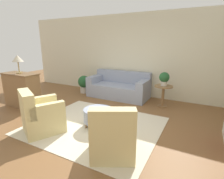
# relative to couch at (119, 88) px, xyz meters

# --- Properties ---
(ground_plane) EXTENTS (16.00, 16.00, 0.00)m
(ground_plane) POSITION_rel_couch_xyz_m (0.49, -2.26, -0.32)
(ground_plane) COLOR brown
(wall_back) EXTENTS (9.47, 0.12, 2.80)m
(wall_back) POSITION_rel_couch_xyz_m (0.49, 0.54, 1.08)
(wall_back) COLOR beige
(wall_back) RESTS_ON ground_plane
(rug) EXTENTS (2.86, 2.44, 0.01)m
(rug) POSITION_rel_couch_xyz_m (0.49, -2.26, -0.32)
(rug) COLOR beige
(rug) RESTS_ON ground_plane
(couch) EXTENTS (2.06, 0.93, 0.87)m
(couch) POSITION_rel_couch_xyz_m (0.00, 0.00, 0.00)
(couch) COLOR #8E99B2
(couch) RESTS_ON ground_plane
(armchair_left) EXTENTS (0.97, 1.00, 0.91)m
(armchair_left) POSITION_rel_couch_xyz_m (-0.37, -3.01, 0.04)
(armchair_left) COLOR beige
(armchair_left) RESTS_ON rug
(armchair_right) EXTENTS (0.97, 1.00, 0.91)m
(armchair_right) POSITION_rel_couch_xyz_m (1.35, -3.01, 0.04)
(armchair_right) COLOR beige
(armchair_right) RESTS_ON rug
(ottoman_table) EXTENTS (0.66, 0.66, 0.41)m
(ottoman_table) POSITION_rel_couch_xyz_m (0.57, -2.24, -0.05)
(ottoman_table) COLOR #8E99B2
(ottoman_table) RESTS_ON rug
(side_table) EXTENTS (0.52, 0.52, 0.63)m
(side_table) POSITION_rel_couch_xyz_m (1.57, -0.25, 0.11)
(side_table) COLOR olive
(side_table) RESTS_ON ground_plane
(dresser) EXTENTS (1.13, 0.50, 1.00)m
(dresser) POSITION_rel_couch_xyz_m (-2.11, -2.18, 0.19)
(dresser) COLOR olive
(dresser) RESTS_ON ground_plane
(potted_plant_on_side_table) EXTENTS (0.29, 0.29, 0.40)m
(potted_plant_on_side_table) POSITION_rel_couch_xyz_m (1.57, -0.25, 0.54)
(potted_plant_on_side_table) COLOR beige
(potted_plant_on_side_table) RESTS_ON side_table
(potted_plant_floor) EXTENTS (0.45, 0.45, 0.65)m
(potted_plant_floor) POSITION_rel_couch_xyz_m (-1.39, -0.14, 0.04)
(potted_plant_floor) COLOR beige
(potted_plant_floor) RESTS_ON ground_plane
(table_lamp) EXTENTS (0.30, 0.30, 0.51)m
(table_lamp) POSITION_rel_couch_xyz_m (-2.11, -2.18, 1.08)
(table_lamp) COLOR tan
(table_lamp) RESTS_ON dresser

